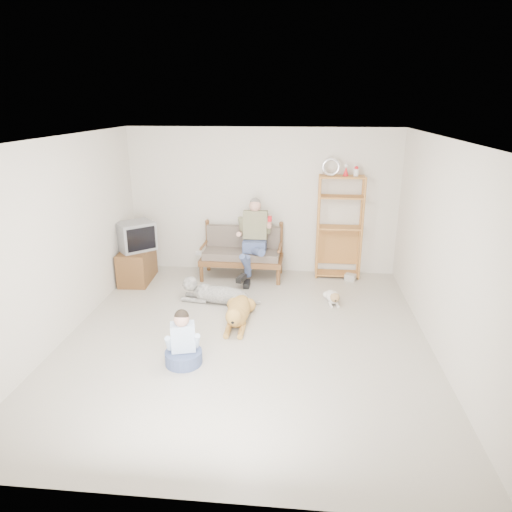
# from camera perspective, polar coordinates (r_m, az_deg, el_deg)

# --- Properties ---
(floor) EXTENTS (5.50, 5.50, 0.00)m
(floor) POSITION_cam_1_polar(r_m,az_deg,el_deg) (6.45, -1.28, -10.23)
(floor) COLOR #BBB3A4
(floor) RESTS_ON ground
(ceiling) EXTENTS (5.50, 5.50, 0.00)m
(ceiling) POSITION_cam_1_polar(r_m,az_deg,el_deg) (5.66, -1.48, 14.45)
(ceiling) COLOR white
(ceiling) RESTS_ON ground
(wall_back) EXTENTS (5.00, 0.00, 5.00)m
(wall_back) POSITION_cam_1_polar(r_m,az_deg,el_deg) (8.56, 0.81, 6.80)
(wall_back) COLOR beige
(wall_back) RESTS_ON ground
(wall_front) EXTENTS (5.00, 0.00, 5.00)m
(wall_front) POSITION_cam_1_polar(r_m,az_deg,el_deg) (3.42, -6.94, -12.60)
(wall_front) COLOR beige
(wall_front) RESTS_ON ground
(wall_left) EXTENTS (0.00, 5.50, 5.50)m
(wall_left) POSITION_cam_1_polar(r_m,az_deg,el_deg) (6.68, -23.21, 1.80)
(wall_left) COLOR beige
(wall_left) RESTS_ON ground
(wall_right) EXTENTS (0.00, 5.50, 5.50)m
(wall_right) POSITION_cam_1_polar(r_m,az_deg,el_deg) (6.15, 22.44, 0.53)
(wall_right) COLOR beige
(wall_right) RESTS_ON ground
(loveseat) EXTENTS (1.51, 0.73, 0.95)m
(loveseat) POSITION_cam_1_polar(r_m,az_deg,el_deg) (8.46, -1.74, 0.58)
(loveseat) COLOR brown
(loveseat) RESTS_ON ground
(man) EXTENTS (0.57, 0.81, 1.32)m
(man) POSITION_cam_1_polar(r_m,az_deg,el_deg) (8.15, -0.43, 1.37)
(man) COLOR #44517D
(man) RESTS_ON loveseat
(etagere) EXTENTS (0.84, 0.37, 2.19)m
(etagere) POSITION_cam_1_polar(r_m,az_deg,el_deg) (8.46, 10.38, 3.68)
(etagere) COLOR #BF7C3C
(etagere) RESTS_ON ground
(book_stack) EXTENTS (0.23, 0.20, 0.12)m
(book_stack) POSITION_cam_1_polar(r_m,az_deg,el_deg) (8.56, 11.70, -2.62)
(book_stack) COLOR silver
(book_stack) RESTS_ON ground
(tv_stand) EXTENTS (0.54, 0.92, 0.60)m
(tv_stand) POSITION_cam_1_polar(r_m,az_deg,el_deg) (8.58, -14.66, -1.09)
(tv_stand) COLOR brown
(tv_stand) RESTS_ON ground
(crt_tv) EXTENTS (0.77, 0.77, 0.50)m
(crt_tv) POSITION_cam_1_polar(r_m,az_deg,el_deg) (8.40, -14.78, 2.43)
(crt_tv) COLOR gray
(crt_tv) RESTS_ON tv_stand
(wall_outlet) EXTENTS (0.12, 0.02, 0.08)m
(wall_outlet) POSITION_cam_1_polar(r_m,az_deg,el_deg) (9.01, -7.18, 0.34)
(wall_outlet) COLOR white
(wall_outlet) RESTS_ON ground
(golden_retriever) EXTENTS (0.34, 1.36, 0.41)m
(golden_retriever) POSITION_cam_1_polar(r_m,az_deg,el_deg) (6.80, -2.28, -7.04)
(golden_retriever) COLOR gold
(golden_retriever) RESTS_ON ground
(shaggy_dog) EXTENTS (1.38, 0.46, 0.41)m
(shaggy_dog) POSITION_cam_1_polar(r_m,az_deg,el_deg) (7.49, -5.35, -4.60)
(shaggy_dog) COLOR silver
(shaggy_dog) RESTS_ON ground
(terrier) EXTENTS (0.23, 0.63, 0.24)m
(terrier) POSITION_cam_1_polar(r_m,az_deg,el_deg) (7.56, 9.58, -5.11)
(terrier) COLOR white
(terrier) RESTS_ON ground
(child) EXTENTS (0.46, 0.46, 0.73)m
(child) POSITION_cam_1_polar(r_m,az_deg,el_deg) (5.84, -9.10, -10.85)
(child) COLOR #44517D
(child) RESTS_ON ground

